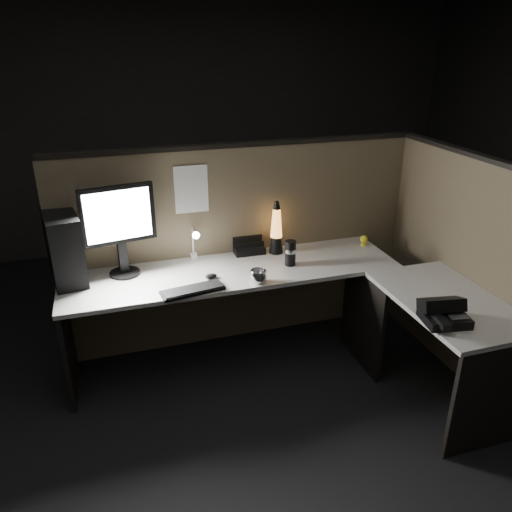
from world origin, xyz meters
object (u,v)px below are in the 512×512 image
object	(u,v)px
monitor	(119,222)
desk_phone	(443,312)
pc_tower	(64,247)
keyboard	(193,290)
lava_lamp	(276,232)

from	to	relation	value
monitor	desk_phone	xyz separation A→B (m)	(1.66, -1.17, -0.31)
pc_tower	keyboard	bearing A→B (deg)	-39.16
monitor	keyboard	xyz separation A→B (m)	(0.39, -0.40, -0.36)
lava_lamp	desk_phone	distance (m)	1.33
lava_lamp	desk_phone	world-z (taller)	lava_lamp
pc_tower	desk_phone	world-z (taller)	pc_tower
pc_tower	lava_lamp	distance (m)	1.45
keyboard	monitor	bearing A→B (deg)	125.34
pc_tower	lava_lamp	xyz separation A→B (m)	(1.45, 0.01, -0.06)
pc_tower	lava_lamp	bearing A→B (deg)	-8.92
lava_lamp	pc_tower	bearing A→B (deg)	-179.66
lava_lamp	desk_phone	bearing A→B (deg)	-64.88
keyboard	desk_phone	xyz separation A→B (m)	(1.27, -0.77, 0.04)
desk_phone	pc_tower	bearing A→B (deg)	159.31
monitor	keyboard	world-z (taller)	monitor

